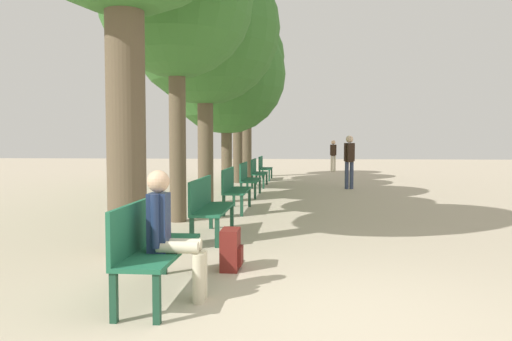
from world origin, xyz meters
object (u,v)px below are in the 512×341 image
(bench_row_5, at_px, (263,166))
(bench_row_2, at_px, (233,186))
(bench_row_4, at_px, (257,171))
(pedestrian_near, at_px, (333,154))
(bench_row_0, at_px, (151,241))
(bench_row_1, at_px, (208,203))
(tree_row_3, at_px, (226,75))
(tree_row_1, at_px, (176,1))
(bench_row_3, at_px, (248,177))
(backpack, at_px, (231,250))
(tree_row_4, at_px, (237,58))
(person_seated, at_px, (171,231))
(tree_row_5, at_px, (246,64))
(pedestrian_mid, at_px, (349,158))
(tree_row_2, at_px, (205,30))

(bench_row_5, bearing_deg, bench_row_2, -90.00)
(bench_row_4, distance_m, pedestrian_near, 9.35)
(bench_row_0, distance_m, bench_row_5, 15.07)
(bench_row_1, relative_size, bench_row_2, 1.00)
(tree_row_3, bearing_deg, pedestrian_near, 68.34)
(tree_row_1, distance_m, tree_row_3, 6.32)
(bench_row_2, relative_size, bench_row_3, 1.00)
(tree_row_1, bearing_deg, backpack, -66.67)
(tree_row_4, height_order, person_seated, tree_row_4)
(bench_row_4, xyz_separation_m, tree_row_3, (-0.85, -1.24, 3.06))
(bench_row_2, distance_m, person_seated, 6.17)
(tree_row_5, distance_m, backpack, 16.23)
(bench_row_4, distance_m, tree_row_1, 8.40)
(bench_row_0, height_order, pedestrian_mid, pedestrian_mid)
(tree_row_4, height_order, tree_row_5, tree_row_5)
(bench_row_2, relative_size, pedestrian_near, 1.02)
(bench_row_3, height_order, backpack, bench_row_3)
(bench_row_3, distance_m, tree_row_1, 5.84)
(pedestrian_mid, bearing_deg, person_seated, -103.58)
(bench_row_0, relative_size, pedestrian_mid, 0.95)
(bench_row_0, bearing_deg, tree_row_4, 93.58)
(pedestrian_mid, bearing_deg, tree_row_2, -133.07)
(pedestrian_near, bearing_deg, tree_row_1, -103.72)
(bench_row_1, xyz_separation_m, bench_row_4, (0.00, 9.04, 0.00))
(tree_row_4, relative_size, person_seated, 5.08)
(tree_row_1, bearing_deg, bench_row_4, 83.56)
(bench_row_1, relative_size, pedestrian_mid, 0.95)
(bench_row_5, relative_size, tree_row_5, 0.26)
(tree_row_3, xyz_separation_m, pedestrian_near, (3.99, 10.04, -2.69))
(tree_row_4, xyz_separation_m, pedestrian_mid, (3.89, -2.14, -3.61))
(bench_row_1, height_order, pedestrian_near, pedestrian_near)
(tree_row_4, height_order, pedestrian_near, tree_row_4)
(backpack, bearing_deg, bench_row_1, 108.14)
(bench_row_2, distance_m, pedestrian_mid, 6.24)
(tree_row_5, bearing_deg, tree_row_1, -90.00)
(tree_row_1, height_order, tree_row_2, tree_row_2)
(bench_row_5, distance_m, pedestrian_near, 6.59)
(pedestrian_near, bearing_deg, tree_row_3, -111.66)
(tree_row_3, xyz_separation_m, tree_row_4, (0.00, 2.79, 0.99))
(tree_row_2, distance_m, pedestrian_near, 14.51)
(tree_row_2, height_order, person_seated, tree_row_2)
(bench_row_2, distance_m, tree_row_3, 5.75)
(tree_row_1, xyz_separation_m, backpack, (1.50, -3.47, -3.89))
(tree_row_2, relative_size, backpack, 12.50)
(bench_row_2, distance_m, bench_row_4, 6.03)
(bench_row_1, distance_m, tree_row_3, 8.43)
(tree_row_4, xyz_separation_m, pedestrian_near, (3.99, 7.25, -3.68))
(bench_row_4, xyz_separation_m, tree_row_2, (-0.85, -4.75, 3.68))
(bench_row_0, xyz_separation_m, bench_row_4, (0.00, 12.06, 0.00))
(bench_row_0, height_order, bench_row_2, same)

